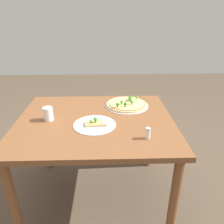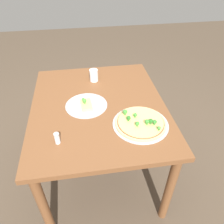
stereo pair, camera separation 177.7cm
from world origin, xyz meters
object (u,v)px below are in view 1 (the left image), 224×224
dining_table (96,131)px  drinking_cup (48,114)px  pizza_tray_whole (127,104)px  pizza_tray_slice (95,124)px  condiment_shaker (148,133)px

dining_table → drinking_cup: 0.36m
pizza_tray_whole → drinking_cup: drinking_cup is taller
pizza_tray_slice → condiment_shaker: bearing=-29.2°
pizza_tray_slice → condiment_shaker: 0.38m
pizza_tray_slice → drinking_cup: 0.35m
dining_table → condiment_shaker: (0.33, -0.27, 0.13)m
drinking_cup → condiment_shaker: 0.72m
pizza_tray_slice → condiment_shaker: condiment_shaker is taller
pizza_tray_slice → drinking_cup: (-0.33, 0.09, 0.04)m
drinking_cup → condiment_shaker: (0.67, -0.28, -0.01)m
pizza_tray_whole → pizza_tray_slice: 0.41m
dining_table → pizza_tray_slice: (0.00, -0.09, 0.10)m
dining_table → pizza_tray_whole: bearing=44.1°
condiment_shaker → pizza_tray_slice: bearing=150.8°
dining_table → drinking_cup: size_ratio=11.42×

